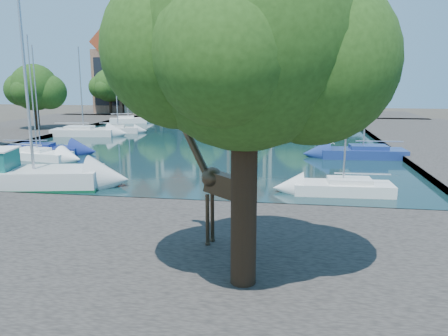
% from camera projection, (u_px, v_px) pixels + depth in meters
% --- Properties ---
extents(ground, '(160.00, 160.00, 0.00)m').
position_uv_depth(ground, '(123.00, 205.00, 23.67)').
color(ground, '#38332B').
rests_on(ground, ground).
extents(water_basin, '(38.00, 50.00, 0.08)m').
position_uv_depth(water_basin, '(207.00, 141.00, 46.88)').
color(water_basin, black).
rests_on(water_basin, ground).
extents(near_quay, '(50.00, 14.00, 0.50)m').
position_uv_depth(near_quay, '(56.00, 251.00, 16.84)').
color(near_quay, '#443F3B').
rests_on(near_quay, ground).
extents(far_quay, '(60.00, 16.00, 0.50)m').
position_uv_depth(far_quay, '(241.00, 114.00, 77.80)').
color(far_quay, '#443F3B').
rests_on(far_quay, ground).
extents(plane_tree, '(8.32, 6.40, 10.62)m').
position_uv_depth(plane_tree, '(249.00, 47.00, 12.26)').
color(plane_tree, '#332114').
rests_on(plane_tree, near_quay).
extents(townhouse_west_end, '(5.44, 9.18, 14.93)m').
position_uv_depth(townhouse_west_end, '(116.00, 74.00, 79.71)').
color(townhouse_west_end, '#845E48').
rests_on(townhouse_west_end, far_quay).
extents(townhouse_west_mid, '(5.94, 9.18, 16.79)m').
position_uv_depth(townhouse_west_mid, '(147.00, 69.00, 78.65)').
color(townhouse_west_mid, '#BEB392').
rests_on(townhouse_west_mid, far_quay).
extents(townhouse_west_inner, '(6.43, 9.18, 15.15)m').
position_uv_depth(townhouse_west_inner, '(183.00, 74.00, 77.87)').
color(townhouse_west_inner, beige).
rests_on(townhouse_west_inner, far_quay).
extents(townhouse_center, '(5.44, 9.18, 16.93)m').
position_uv_depth(townhouse_center, '(218.00, 68.00, 76.71)').
color(townhouse_center, brown).
rests_on(townhouse_center, far_quay).
extents(townhouse_east_inner, '(5.94, 9.18, 15.79)m').
position_uv_depth(townhouse_east_inner, '(252.00, 71.00, 75.95)').
color(townhouse_east_inner, tan).
rests_on(townhouse_east_inner, far_quay).
extents(townhouse_east_mid, '(6.43, 9.18, 16.65)m').
position_uv_depth(townhouse_east_mid, '(290.00, 69.00, 74.92)').
color(townhouse_east_mid, beige).
rests_on(townhouse_east_mid, far_quay).
extents(townhouse_east_end, '(5.44, 9.18, 14.43)m').
position_uv_depth(townhouse_east_end, '(328.00, 75.00, 74.17)').
color(townhouse_east_end, brown).
rests_on(townhouse_east_end, far_quay).
extents(far_tree_far_west, '(7.28, 5.60, 7.68)m').
position_uv_depth(far_tree_far_west, '(110.00, 87.00, 74.68)').
color(far_tree_far_west, '#332114').
rests_on(far_tree_far_west, far_quay).
extents(far_tree_west, '(6.76, 5.20, 7.36)m').
position_uv_depth(far_tree_west, '(155.00, 87.00, 73.53)').
color(far_tree_west, '#332114').
rests_on(far_tree_west, far_quay).
extents(far_tree_mid_west, '(7.80, 6.00, 8.00)m').
position_uv_depth(far_tree_mid_west, '(202.00, 86.00, 72.30)').
color(far_tree_mid_west, '#332114').
rests_on(far_tree_mid_west, far_quay).
extents(far_tree_mid_east, '(7.02, 5.40, 7.52)m').
position_uv_depth(far_tree_mid_east, '(250.00, 87.00, 71.16)').
color(far_tree_mid_east, '#332114').
rests_on(far_tree_mid_east, far_quay).
extents(far_tree_east, '(7.54, 5.80, 7.84)m').
position_uv_depth(far_tree_east, '(300.00, 87.00, 69.96)').
color(far_tree_east, '#332114').
rests_on(far_tree_east, far_quay).
extents(far_tree_far_east, '(6.76, 5.20, 7.36)m').
position_uv_depth(far_tree_far_east, '(351.00, 88.00, 68.81)').
color(far_tree_far_east, '#332114').
rests_on(far_tree_far_east, far_quay).
extents(side_tree_left_far, '(7.28, 5.60, 7.88)m').
position_uv_depth(side_tree_left_far, '(35.00, 89.00, 52.87)').
color(side_tree_left_far, '#332114').
rests_on(side_tree_left_far, left_quay).
extents(giraffe_statue, '(3.32, 1.26, 4.81)m').
position_uv_depth(giraffe_statue, '(223.00, 185.00, 16.29)').
color(giraffe_statue, '#3A2B1D').
rests_on(giraffe_statue, near_quay).
extents(motorsailer, '(10.88, 5.07, 12.30)m').
position_uv_depth(motorsailer, '(8.00, 173.00, 26.94)').
color(motorsailer, silver).
rests_on(motorsailer, water_basin).
extents(sailboat_left_a, '(6.13, 3.00, 10.03)m').
position_uv_depth(sailboat_left_a, '(37.00, 153.00, 36.39)').
color(sailboat_left_a, white).
rests_on(sailboat_left_a, water_basin).
extents(sailboat_left_b, '(7.14, 3.37, 9.41)m').
position_uv_depth(sailboat_left_b, '(41.00, 149.00, 38.78)').
color(sailboat_left_b, navy).
rests_on(sailboat_left_b, water_basin).
extents(sailboat_left_c, '(7.41, 3.30, 10.10)m').
position_uv_depth(sailboat_left_c, '(84.00, 131.00, 50.83)').
color(sailboat_left_c, silver).
rests_on(sailboat_left_c, water_basin).
extents(sailboat_left_d, '(5.07, 2.88, 9.16)m').
position_uv_depth(sailboat_left_d, '(118.00, 129.00, 53.34)').
color(sailboat_left_d, silver).
rests_on(sailboat_left_d, water_basin).
extents(sailboat_left_e, '(5.66, 3.60, 9.65)m').
position_uv_depth(sailboat_left_e, '(128.00, 119.00, 64.73)').
color(sailboat_left_e, white).
rests_on(sailboat_left_e, water_basin).
extents(sailboat_right_a, '(5.76, 2.21, 9.60)m').
position_uv_depth(sailboat_right_a, '(343.00, 185.00, 25.65)').
color(sailboat_right_a, silver).
rests_on(sailboat_right_a, water_basin).
extents(sailboat_right_b, '(7.14, 2.88, 12.33)m').
position_uv_depth(sailboat_right_b, '(363.00, 151.00, 36.99)').
color(sailboat_right_b, navy).
rests_on(sailboat_right_b, water_basin).
extents(sailboat_right_c, '(5.20, 2.18, 10.40)m').
position_uv_depth(sailboat_right_c, '(316.00, 127.00, 54.26)').
color(sailboat_right_c, white).
rests_on(sailboat_right_c, water_basin).
extents(sailboat_right_d, '(4.75, 2.94, 9.29)m').
position_uv_depth(sailboat_right_d, '(329.00, 121.00, 61.80)').
color(sailboat_right_d, silver).
rests_on(sailboat_right_d, water_basin).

